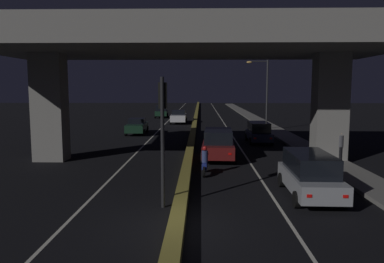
{
  "coord_description": "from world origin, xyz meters",
  "views": [
    {
      "loc": [
        0.74,
        -11.44,
        4.43
      ],
      "look_at": [
        0.13,
        14.3,
        1.42
      ],
      "focal_mm": 35.0,
      "sensor_mm": 36.0,
      "label": 1
    }
  ],
  "objects_px": {
    "car_dark_red_second": "(218,143)",
    "car_white_second_oncoming": "(179,117)",
    "traffic_light_left_of_median": "(163,119)",
    "car_dark_green_third_oncoming": "(161,111)",
    "car_dark_blue_third": "(259,132)",
    "motorcycle_blue_filtering_near": "(205,162)",
    "car_dark_green_lead_oncoming": "(137,126)",
    "pedestrian_on_sidewalk": "(340,146)",
    "street_lamp": "(264,89)",
    "car_silver_lead": "(310,174)"
  },
  "relations": [
    {
      "from": "car_dark_blue_third",
      "to": "car_dark_green_third_oncoming",
      "type": "relative_size",
      "value": 0.99
    },
    {
      "from": "car_dark_blue_third",
      "to": "motorcycle_blue_filtering_near",
      "type": "xyz_separation_m",
      "value": [
        -4.51,
        -11.47,
        -0.25
      ]
    },
    {
      "from": "traffic_light_left_of_median",
      "to": "car_dark_green_third_oncoming",
      "type": "height_order",
      "value": "traffic_light_left_of_median"
    },
    {
      "from": "car_silver_lead",
      "to": "car_dark_green_third_oncoming",
      "type": "xyz_separation_m",
      "value": [
        -10.38,
        40.89,
        0.02
      ]
    },
    {
      "from": "street_lamp",
      "to": "car_dark_green_third_oncoming",
      "type": "height_order",
      "value": "street_lamp"
    },
    {
      "from": "car_silver_lead",
      "to": "pedestrian_on_sidewalk",
      "type": "bearing_deg",
      "value": -27.34
    },
    {
      "from": "street_lamp",
      "to": "car_dark_green_lead_oncoming",
      "type": "relative_size",
      "value": 1.67
    },
    {
      "from": "motorcycle_blue_filtering_near",
      "to": "car_silver_lead",
      "type": "bearing_deg",
      "value": -127.56
    },
    {
      "from": "car_dark_red_second",
      "to": "car_dark_green_lead_oncoming",
      "type": "relative_size",
      "value": 1.1
    },
    {
      "from": "car_dark_blue_third",
      "to": "car_dark_green_third_oncoming",
      "type": "distance_m",
      "value": 27.76
    },
    {
      "from": "traffic_light_left_of_median",
      "to": "car_dark_red_second",
      "type": "relative_size",
      "value": 1.01
    },
    {
      "from": "traffic_light_left_of_median",
      "to": "motorcycle_blue_filtering_near",
      "type": "xyz_separation_m",
      "value": [
        1.6,
        5.24,
        -2.66
      ]
    },
    {
      "from": "traffic_light_left_of_median",
      "to": "car_dark_red_second",
      "type": "xyz_separation_m",
      "value": [
        2.49,
        9.59,
        -2.32
      ]
    },
    {
      "from": "traffic_light_left_of_median",
      "to": "pedestrian_on_sidewalk",
      "type": "bearing_deg",
      "value": 40.9
    },
    {
      "from": "traffic_light_left_of_median",
      "to": "motorcycle_blue_filtering_near",
      "type": "bearing_deg",
      "value": 73.01
    },
    {
      "from": "car_dark_red_second",
      "to": "car_dark_blue_third",
      "type": "distance_m",
      "value": 8.0
    },
    {
      "from": "car_dark_blue_third",
      "to": "car_white_second_oncoming",
      "type": "height_order",
      "value": "car_dark_blue_third"
    },
    {
      "from": "car_dark_red_second",
      "to": "car_dark_green_lead_oncoming",
      "type": "height_order",
      "value": "car_dark_red_second"
    },
    {
      "from": "car_dark_blue_third",
      "to": "car_dark_red_second",
      "type": "bearing_deg",
      "value": 152.69
    },
    {
      "from": "car_dark_green_lead_oncoming",
      "to": "car_white_second_oncoming",
      "type": "xyz_separation_m",
      "value": [
        3.36,
        11.25,
        0.06
      ]
    },
    {
      "from": "car_white_second_oncoming",
      "to": "pedestrian_on_sidewalk",
      "type": "distance_m",
      "value": 27.34
    },
    {
      "from": "car_dark_red_second",
      "to": "motorcycle_blue_filtering_near",
      "type": "relative_size",
      "value": 2.71
    },
    {
      "from": "car_dark_green_lead_oncoming",
      "to": "car_white_second_oncoming",
      "type": "relative_size",
      "value": 0.91
    },
    {
      "from": "car_silver_lead",
      "to": "car_dark_blue_third",
      "type": "distance_m",
      "value": 15.25
    },
    {
      "from": "street_lamp",
      "to": "traffic_light_left_of_median",
      "type": "bearing_deg",
      "value": -107.21
    },
    {
      "from": "street_lamp",
      "to": "car_silver_lead",
      "type": "relative_size",
      "value": 1.59
    },
    {
      "from": "car_silver_lead",
      "to": "pedestrian_on_sidewalk",
      "type": "relative_size",
      "value": 2.68
    },
    {
      "from": "car_silver_lead",
      "to": "street_lamp",
      "type": "bearing_deg",
      "value": -3.59
    },
    {
      "from": "street_lamp",
      "to": "motorcycle_blue_filtering_near",
      "type": "xyz_separation_m",
      "value": [
        -6.34,
        -20.41,
        -3.74
      ]
    },
    {
      "from": "car_dark_green_third_oncoming",
      "to": "traffic_light_left_of_median",
      "type": "bearing_deg",
      "value": 3.69
    },
    {
      "from": "pedestrian_on_sidewalk",
      "to": "car_white_second_oncoming",
      "type": "bearing_deg",
      "value": 113.75
    },
    {
      "from": "street_lamp",
      "to": "car_dark_green_lead_oncoming",
      "type": "bearing_deg",
      "value": -164.35
    },
    {
      "from": "car_white_second_oncoming",
      "to": "traffic_light_left_of_median",
      "type": "bearing_deg",
      "value": 2.07
    },
    {
      "from": "car_white_second_oncoming",
      "to": "motorcycle_blue_filtering_near",
      "type": "distance_m",
      "value": 28.26
    },
    {
      "from": "street_lamp",
      "to": "car_dark_green_third_oncoming",
      "type": "bearing_deg",
      "value": 126.74
    },
    {
      "from": "car_dark_green_lead_oncoming",
      "to": "car_dark_green_third_oncoming",
      "type": "height_order",
      "value": "car_dark_green_third_oncoming"
    },
    {
      "from": "traffic_light_left_of_median",
      "to": "motorcycle_blue_filtering_near",
      "type": "relative_size",
      "value": 2.73
    },
    {
      "from": "motorcycle_blue_filtering_near",
      "to": "car_dark_red_second",
      "type": "bearing_deg",
      "value": -7.48
    },
    {
      "from": "car_dark_blue_third",
      "to": "motorcycle_blue_filtering_near",
      "type": "relative_size",
      "value": 2.3
    },
    {
      "from": "traffic_light_left_of_median",
      "to": "car_dark_green_third_oncoming",
      "type": "bearing_deg",
      "value": 96.1
    },
    {
      "from": "car_white_second_oncoming",
      "to": "car_dark_blue_third",
      "type": "bearing_deg",
      "value": 23.99
    },
    {
      "from": "car_white_second_oncoming",
      "to": "pedestrian_on_sidewalk",
      "type": "bearing_deg",
      "value": 23.41
    },
    {
      "from": "car_dark_blue_third",
      "to": "car_dark_green_third_oncoming",
      "type": "bearing_deg",
      "value": 22.16
    },
    {
      "from": "car_dark_red_second",
      "to": "car_white_second_oncoming",
      "type": "distance_m",
      "value": 24.07
    },
    {
      "from": "street_lamp",
      "to": "car_dark_red_second",
      "type": "height_order",
      "value": "street_lamp"
    },
    {
      "from": "car_silver_lead",
      "to": "car_white_second_oncoming",
      "type": "distance_m",
      "value": 32.69
    },
    {
      "from": "car_dark_red_second",
      "to": "motorcycle_blue_filtering_near",
      "type": "distance_m",
      "value": 4.45
    },
    {
      "from": "car_dark_green_lead_oncoming",
      "to": "car_white_second_oncoming",
      "type": "distance_m",
      "value": 11.74
    },
    {
      "from": "traffic_light_left_of_median",
      "to": "car_dark_green_third_oncoming",
      "type": "distance_m",
      "value": 42.66
    },
    {
      "from": "pedestrian_on_sidewalk",
      "to": "car_dark_blue_third",
      "type": "bearing_deg",
      "value": 112.6
    }
  ]
}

